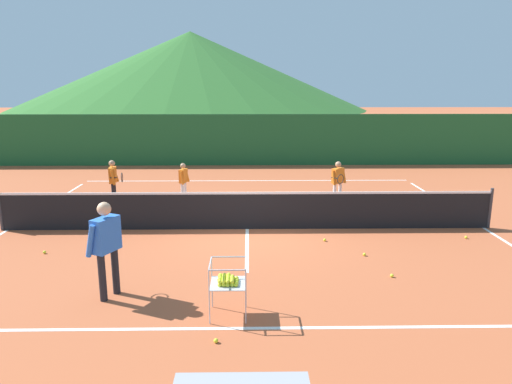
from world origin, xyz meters
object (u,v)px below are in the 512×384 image
(student_1, at_px, (183,178))
(tennis_ball_6, at_px, (364,254))
(instructor, at_px, (106,241))
(tennis_ball_2, at_px, (44,252))
(student_0, at_px, (113,178))
(ball_cart, at_px, (227,281))
(tennis_ball_3, at_px, (466,237))
(tennis_ball_5, at_px, (216,341))
(tennis_ball_0, at_px, (325,240))
(student_2, at_px, (338,179))
(tennis_ball_4, at_px, (392,276))
(tennis_ball_1, at_px, (90,239))
(tennis_net, at_px, (247,210))

(student_1, distance_m, tennis_ball_6, 6.72)
(instructor, relative_size, tennis_ball_2, 25.17)
(student_0, xyz_separation_m, ball_cart, (3.78, -7.16, -0.22))
(student_1, distance_m, ball_cart, 7.71)
(student_1, bearing_deg, tennis_ball_3, -27.60)
(tennis_ball_2, bearing_deg, tennis_ball_5, -42.65)
(student_1, distance_m, tennis_ball_0, 5.54)
(instructor, bearing_deg, student_2, 51.02)
(ball_cart, xyz_separation_m, tennis_ball_6, (2.84, 2.61, -0.56))
(student_0, bearing_deg, tennis_ball_4, -39.60)
(student_0, bearing_deg, tennis_ball_1, -84.23)
(tennis_ball_3, xyz_separation_m, tennis_ball_4, (-2.46, -2.25, 0.00))
(tennis_ball_4, xyz_separation_m, tennis_ball_5, (-3.23, -2.29, 0.00))
(tennis_net, relative_size, tennis_ball_2, 184.05)
(tennis_ball_1, bearing_deg, tennis_ball_6, -10.06)
(tennis_ball_0, bearing_deg, tennis_ball_3, 2.27)
(tennis_ball_0, xyz_separation_m, tennis_ball_3, (3.43, 0.14, 0.00))
(ball_cart, bearing_deg, tennis_ball_6, 42.62)
(tennis_ball_2, bearing_deg, student_2, 30.39)
(instructor, bearing_deg, tennis_ball_2, 133.68)
(tennis_ball_1, relative_size, tennis_ball_4, 1.00)
(tennis_ball_1, distance_m, tennis_ball_5, 5.63)
(tennis_net, height_order, ball_cart, tennis_net)
(instructor, xyz_separation_m, tennis_ball_4, (5.19, 0.75, -0.99))
(tennis_ball_4, bearing_deg, tennis_ball_5, -144.65)
(student_2, height_order, tennis_ball_5, student_2)
(tennis_net, height_order, tennis_ball_0, tennis_net)
(student_0, height_order, tennis_ball_4, student_0)
(student_0, height_order, tennis_ball_6, student_0)
(instructor, xyz_separation_m, student_2, (5.16, 6.38, -0.23))
(tennis_ball_1, distance_m, tennis_ball_2, 1.12)
(instructor, bearing_deg, tennis_ball_4, 8.26)
(student_2, bearing_deg, tennis_net, -137.66)
(instructor, xyz_separation_m, ball_cart, (2.09, -0.71, -0.43))
(tennis_net, height_order, student_0, student_0)
(tennis_ball_3, bearing_deg, tennis_ball_1, 179.95)
(student_1, height_order, ball_cart, student_1)
(student_2, height_order, tennis_ball_1, student_2)
(tennis_ball_1, bearing_deg, instructor, -65.95)
(student_1, xyz_separation_m, tennis_ball_2, (-2.44, -4.66, -0.69))
(student_2, xyz_separation_m, tennis_ball_5, (-3.21, -7.92, -0.76))
(ball_cart, distance_m, tennis_ball_4, 3.47)
(student_1, distance_m, tennis_ball_3, 8.22)
(student_0, relative_size, student_2, 1.03)
(tennis_ball_1, bearing_deg, ball_cart, -47.33)
(tennis_net, height_order, student_1, student_1)
(instructor, height_order, student_2, instructor)
(tennis_ball_5, bearing_deg, tennis_ball_2, 137.35)
(ball_cart, height_order, tennis_ball_6, ball_cart)
(tennis_ball_3, relative_size, tennis_ball_5, 1.00)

